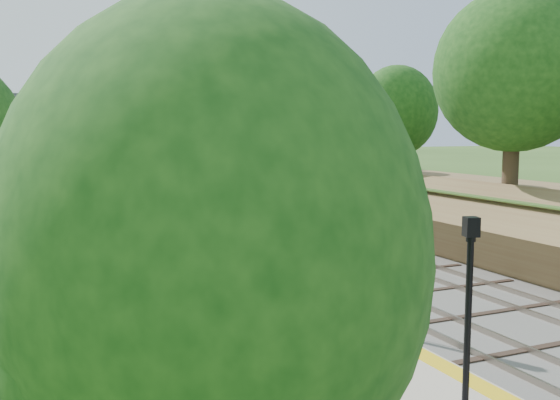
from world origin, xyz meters
name	(u,v)px	position (x,y,z in m)	size (l,w,h in m)	color
ground	(477,347)	(0.00, 0.00, 0.00)	(320.00, 320.00, 0.00)	#2D4C19
trackbed	(133,180)	(2.00, 60.00, 0.07)	(9.50, 170.00, 0.28)	#4C4944
platform	(156,251)	(-5.20, 16.00, 0.19)	(6.40, 68.00, 0.38)	#ACA18B
yellow_stripe	(214,242)	(-2.35, 16.00, 0.39)	(0.55, 68.00, 0.01)	gold
embankment	(202,162)	(10.35, 60.00, 1.95)	(10.64, 170.00, 11.70)	brown
signal_gantry	(145,139)	(2.47, 54.99, 4.82)	(8.40, 0.38, 6.20)	slate
trees_behind_platform	(14,157)	(-11.17, 20.67, 4.53)	(7.82, 53.32, 7.21)	#332316
train	(90,154)	(0.00, 82.28, 2.27)	(3.02, 141.64, 4.44)	black
lamppost_mid	(467,336)	(-3.97, -4.15, 2.16)	(0.39, 0.39, 3.98)	black
lamppost_far	(240,221)	(-3.68, 8.62, 2.54)	(0.48, 0.48, 4.83)	black
signal_platform	(321,203)	(-2.90, 3.68, 3.71)	(0.32, 0.25, 5.41)	slate
signal_farside	(315,166)	(6.20, 21.94, 3.64)	(0.32, 0.25, 5.76)	slate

